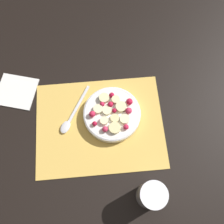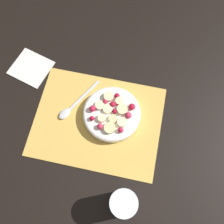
{
  "view_description": "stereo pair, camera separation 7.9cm",
  "coord_description": "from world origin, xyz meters",
  "px_view_note": "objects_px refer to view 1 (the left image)",
  "views": [
    {
      "loc": [
        -0.02,
        0.24,
        0.79
      ],
      "look_at": [
        -0.04,
        -0.03,
        0.04
      ],
      "focal_mm": 40.0,
      "sensor_mm": 36.0,
      "label": 1
    },
    {
      "loc": [
        -0.1,
        0.24,
        0.79
      ],
      "look_at": [
        -0.04,
        -0.03,
        0.04
      ],
      "focal_mm": 40.0,
      "sensor_mm": 36.0,
      "label": 2
    }
  ],
  "objects_px": {
    "fruit_bowl": "(112,114)",
    "napkin": "(16,91)",
    "spoon": "(70,120)",
    "drinking_glass": "(151,195)"
  },
  "relations": [
    {
      "from": "drinking_glass",
      "to": "napkin",
      "type": "bearing_deg",
      "value": -42.94
    },
    {
      "from": "spoon",
      "to": "drinking_glass",
      "type": "height_order",
      "value": "drinking_glass"
    },
    {
      "from": "spoon",
      "to": "drinking_glass",
      "type": "relative_size",
      "value": 1.47
    },
    {
      "from": "drinking_glass",
      "to": "fruit_bowl",
      "type": "bearing_deg",
      "value": -71.81
    },
    {
      "from": "fruit_bowl",
      "to": "napkin",
      "type": "bearing_deg",
      "value": -20.24
    },
    {
      "from": "fruit_bowl",
      "to": "spoon",
      "type": "distance_m",
      "value": 0.14
    },
    {
      "from": "fruit_bowl",
      "to": "drinking_glass",
      "type": "distance_m",
      "value": 0.28
    },
    {
      "from": "fruit_bowl",
      "to": "spoon",
      "type": "xyz_separation_m",
      "value": [
        0.14,
        0.0,
        -0.02
      ]
    },
    {
      "from": "drinking_glass",
      "to": "napkin",
      "type": "xyz_separation_m",
      "value": [
        0.41,
        -0.38,
        -0.06
      ]
    },
    {
      "from": "fruit_bowl",
      "to": "napkin",
      "type": "distance_m",
      "value": 0.34
    }
  ]
}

